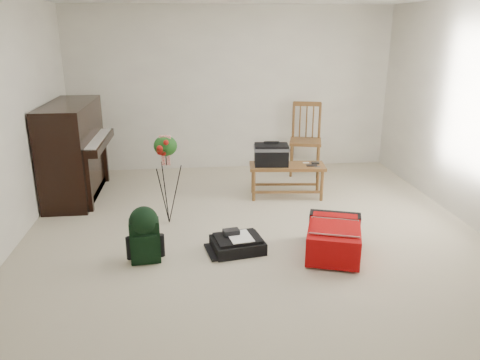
{
  "coord_description": "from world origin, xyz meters",
  "views": [
    {
      "loc": [
        -0.65,
        -4.56,
        2.17
      ],
      "look_at": [
        -0.12,
        0.35,
        0.55
      ],
      "focal_mm": 35.0,
      "sensor_mm": 36.0,
      "label": 1
    }
  ],
  "objects": [
    {
      "name": "green_backpack",
      "position": [
        -1.12,
        -0.4,
        0.31
      ],
      "size": [
        0.3,
        0.28,
        0.56
      ],
      "rotation": [
        0.0,
        0.0,
        0.1
      ],
      "color": "black",
      "rests_on": "floor"
    },
    {
      "name": "floor",
      "position": [
        0.0,
        0.0,
        0.0
      ],
      "size": [
        5.0,
        5.5,
        0.01
      ],
      "primitive_type": "cube",
      "color": "#BDB398",
      "rests_on": "ground"
    },
    {
      "name": "red_suitcase",
      "position": [
        0.73,
        -0.39,
        0.17
      ],
      "size": [
        0.71,
        0.89,
        0.32
      ],
      "rotation": [
        0.0,
        0.0,
        -0.32
      ],
      "color": "#BE0808",
      "rests_on": "floor"
    },
    {
      "name": "flower_stand",
      "position": [
        -0.94,
        0.54,
        0.52
      ],
      "size": [
        0.38,
        0.38,
        1.07
      ],
      "rotation": [
        0.0,
        0.0,
        -0.14
      ],
      "color": "black",
      "rests_on": "floor"
    },
    {
      "name": "piano",
      "position": [
        -2.19,
        1.6,
        0.6
      ],
      "size": [
        0.71,
        1.5,
        1.25
      ],
      "color": "black",
      "rests_on": "floor"
    },
    {
      "name": "bench",
      "position": [
        0.45,
        1.25,
        0.54
      ],
      "size": [
        1.02,
        0.49,
        0.76
      ],
      "rotation": [
        0.0,
        0.0,
        -0.1
      ],
      "color": "brown",
      "rests_on": "floor"
    },
    {
      "name": "wall_back",
      "position": [
        0.0,
        2.75,
        1.25
      ],
      "size": [
        5.0,
        0.04,
        2.5
      ],
      "primitive_type": "cube",
      "color": "beige",
      "rests_on": "floor"
    },
    {
      "name": "black_duffel",
      "position": [
        -0.22,
        -0.27,
        0.08
      ],
      "size": [
        0.57,
        0.49,
        0.21
      ],
      "rotation": [
        0.0,
        0.0,
        0.18
      ],
      "color": "black",
      "rests_on": "floor"
    },
    {
      "name": "dining_chair",
      "position": [
        1.09,
        2.3,
        0.53
      ],
      "size": [
        0.57,
        0.57,
        1.09
      ],
      "rotation": [
        0.0,
        0.0,
        -0.26
      ],
      "color": "brown",
      "rests_on": "floor"
    }
  ]
}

